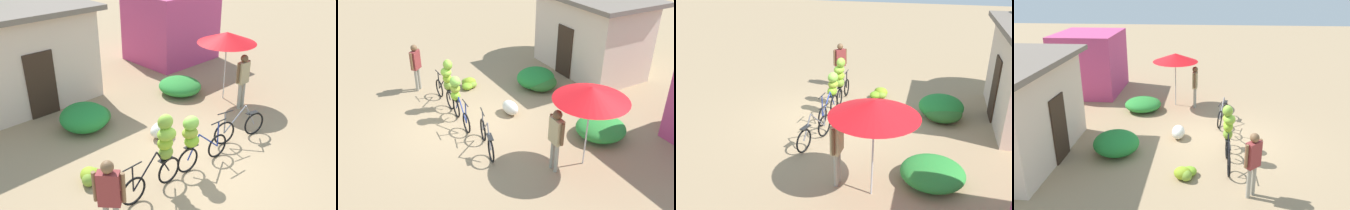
% 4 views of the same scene
% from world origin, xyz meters
% --- Properties ---
extents(ground_plane, '(60.00, 60.00, 0.00)m').
position_xyz_m(ground_plane, '(0.00, 0.00, 0.00)').
color(ground_plane, '#9E8361').
extents(building_low, '(4.77, 3.03, 3.08)m').
position_xyz_m(building_low, '(-1.50, 6.33, 1.56)').
color(building_low, beige).
rests_on(building_low, ground).
extents(shop_pink, '(3.20, 2.80, 2.83)m').
position_xyz_m(shop_pink, '(5.06, 6.26, 1.41)').
color(shop_pink, '#C3427B').
rests_on(shop_pink, ground).
extents(hedge_bush_front_left, '(1.35, 1.43, 0.74)m').
position_xyz_m(hedge_bush_front_left, '(-1.11, 3.48, 0.37)').
color(hedge_bush_front_left, '#258235').
rests_on(hedge_bush_front_left, ground).
extents(hedge_bush_front_right, '(1.13, 1.19, 0.56)m').
position_xyz_m(hedge_bush_front_right, '(-0.84, 3.55, 0.28)').
color(hedge_bush_front_right, '#2C692A').
rests_on(hedge_bush_front_right, ground).
extents(hedge_bush_mid, '(1.44, 1.49, 0.55)m').
position_xyz_m(hedge_bush_mid, '(2.62, 3.33, 0.27)').
color(hedge_bush_mid, '#2D8A36').
rests_on(hedge_bush_mid, ground).
extents(market_umbrella, '(1.89, 1.89, 2.27)m').
position_xyz_m(market_umbrella, '(3.39, 2.04, 2.10)').
color(market_umbrella, beige).
rests_on(market_umbrella, ground).
extents(bicycle_leftmost, '(1.68, 0.43, 1.74)m').
position_xyz_m(bicycle_leftmost, '(-1.28, 0.05, 1.01)').
color(bicycle_leftmost, black).
rests_on(bicycle_leftmost, ground).
extents(bicycle_near_pile, '(1.63, 0.40, 1.45)m').
position_xyz_m(bicycle_near_pile, '(-0.30, 0.01, 0.86)').
color(bicycle_near_pile, black).
rests_on(bicycle_near_pile, ground).
extents(bicycle_center_loaded, '(1.66, 0.46, 0.99)m').
position_xyz_m(bicycle_center_loaded, '(1.60, 0.08, 0.37)').
color(bicycle_center_loaded, black).
rests_on(bicycle_center_loaded, ground).
extents(banana_pile_on_ground, '(0.82, 0.76, 0.35)m').
position_xyz_m(banana_pile_on_ground, '(-2.31, 1.26, 0.15)').
color(banana_pile_on_ground, olive).
rests_on(banana_pile_on_ground, ground).
extents(produce_sack, '(0.71, 0.45, 0.44)m').
position_xyz_m(produce_sack, '(0.17, 1.65, 0.22)').
color(produce_sack, silver).
rests_on(produce_sack, ground).
extents(person_vendor, '(0.58, 0.23, 1.77)m').
position_xyz_m(person_vendor, '(3.22, 1.21, 1.09)').
color(person_vendor, gray).
rests_on(person_vendor, ground).
extents(person_bystander, '(0.42, 0.45, 1.76)m').
position_xyz_m(person_bystander, '(-3.02, -0.46, 1.08)').
color(person_bystander, gray).
rests_on(person_bystander, ground).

